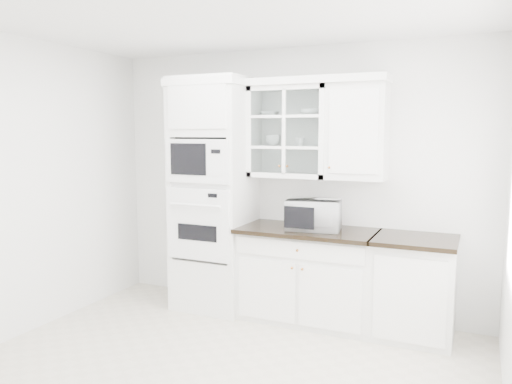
% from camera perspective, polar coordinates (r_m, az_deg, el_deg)
% --- Properties ---
extents(ground, '(4.00, 3.50, 0.01)m').
position_cam_1_polar(ground, '(4.02, -5.18, -20.45)').
color(ground, beige).
rests_on(ground, ground).
extents(room_shell, '(4.00, 3.50, 2.70)m').
position_cam_1_polar(room_shell, '(3.95, -2.38, 5.86)').
color(room_shell, white).
rests_on(room_shell, ground).
extents(oven_column, '(0.76, 0.68, 2.40)m').
position_cam_1_polar(oven_column, '(5.22, -4.86, -0.31)').
color(oven_column, white).
rests_on(oven_column, ground).
extents(base_cabinet_run, '(1.32, 0.67, 0.92)m').
position_cam_1_polar(base_cabinet_run, '(4.99, 5.95, -9.31)').
color(base_cabinet_run, white).
rests_on(base_cabinet_run, ground).
extents(extra_base_cabinet, '(0.72, 0.67, 0.92)m').
position_cam_1_polar(extra_base_cabinet, '(4.78, 17.59, -10.30)').
color(extra_base_cabinet, white).
rests_on(extra_base_cabinet, ground).
extents(upper_cabinet_glass, '(0.80, 0.33, 0.90)m').
position_cam_1_polar(upper_cabinet_glass, '(5.00, 3.91, 6.87)').
color(upper_cabinet_glass, white).
rests_on(upper_cabinet_glass, room_shell).
extents(upper_cabinet_solid, '(0.55, 0.33, 0.90)m').
position_cam_1_polar(upper_cabinet_solid, '(4.81, 11.52, 6.75)').
color(upper_cabinet_solid, white).
rests_on(upper_cabinet_solid, room_shell).
extents(crown_molding, '(2.14, 0.38, 0.07)m').
position_cam_1_polar(crown_molding, '(5.04, 2.70, 12.40)').
color(crown_molding, white).
rests_on(crown_molding, room_shell).
extents(countertop_microwave, '(0.56, 0.49, 0.29)m').
position_cam_1_polar(countertop_microwave, '(4.81, 6.65, -2.54)').
color(countertop_microwave, white).
rests_on(countertop_microwave, base_cabinet_run).
extents(bowl_a, '(0.21, 0.21, 0.05)m').
position_cam_1_polar(bowl_a, '(5.11, 1.58, 8.93)').
color(bowl_a, white).
rests_on(bowl_a, upper_cabinet_glass).
extents(bowl_b, '(0.24, 0.24, 0.06)m').
position_cam_1_polar(bowl_b, '(4.96, 6.27, 9.05)').
color(bowl_b, white).
rests_on(bowl_b, upper_cabinet_glass).
extents(cup_a, '(0.17, 0.17, 0.11)m').
position_cam_1_polar(cup_a, '(5.09, 1.99, 5.92)').
color(cup_a, white).
rests_on(cup_a, upper_cabinet_glass).
extents(cup_b, '(0.12, 0.12, 0.09)m').
position_cam_1_polar(cup_b, '(4.95, 5.06, 5.73)').
color(cup_b, white).
rests_on(cup_b, upper_cabinet_glass).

